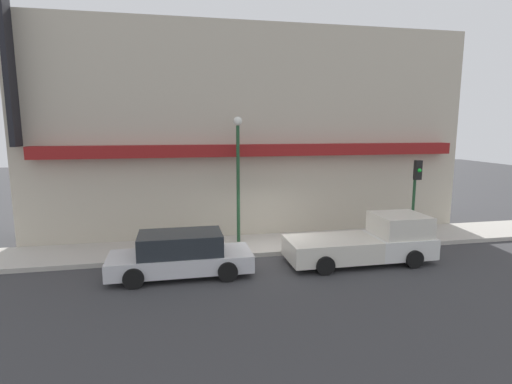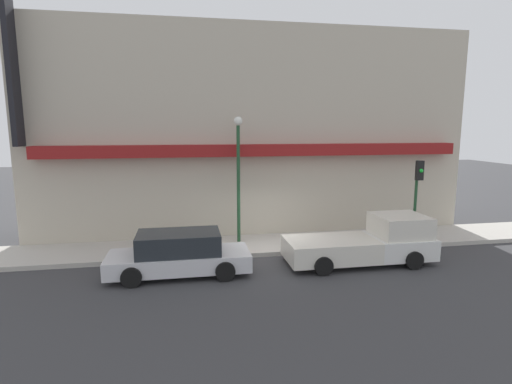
{
  "view_description": "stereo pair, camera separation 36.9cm",
  "coord_description": "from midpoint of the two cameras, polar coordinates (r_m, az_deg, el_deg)",
  "views": [
    {
      "loc": [
        -3.52,
        -14.43,
        4.97
      ],
      "look_at": [
        -0.35,
        1.08,
        2.38
      ],
      "focal_mm": 28.0,
      "sensor_mm": 36.0,
      "label": 1
    },
    {
      "loc": [
        -3.16,
        -14.5,
        4.97
      ],
      "look_at": [
        -0.35,
        1.08,
        2.38
      ],
      "focal_mm": 28.0,
      "sensor_mm": 36.0,
      "label": 2
    }
  ],
  "objects": [
    {
      "name": "ground_plane",
      "position": [
        15.66,
        1.41,
        -9.21
      ],
      "size": [
        80.0,
        80.0,
        0.0
      ],
      "primitive_type": "plane",
      "color": "#38383A"
    },
    {
      "name": "sidewalk",
      "position": [
        16.89,
        0.37,
        -7.5
      ],
      "size": [
        36.0,
        2.71,
        0.18
      ],
      "color": "#B7B2A8",
      "rests_on": "ground"
    },
    {
      "name": "building",
      "position": [
        18.95,
        -1.44,
        8.39
      ],
      "size": [
        19.8,
        3.8,
        9.98
      ],
      "color": "#BCB29E",
      "rests_on": "ground"
    },
    {
      "name": "pickup_truck",
      "position": [
        15.42,
        15.1,
        -6.89
      ],
      "size": [
        5.39,
        2.14,
        1.74
      ],
      "rotation": [
        0.0,
        0.0,
        -0.03
      ],
      "color": "white",
      "rests_on": "ground"
    },
    {
      "name": "parked_car",
      "position": [
        13.87,
        -11.46,
        -8.78
      ],
      "size": [
        4.75,
        1.98,
        1.47
      ],
      "rotation": [
        0.0,
        0.0,
        0.03
      ],
      "color": "silver",
      "rests_on": "ground"
    },
    {
      "name": "fire_hydrant",
      "position": [
        16.04,
        -11.88,
        -7.19
      ],
      "size": [
        0.16,
        0.16,
        0.6
      ],
      "color": "#196633",
      "rests_on": "sidewalk"
    },
    {
      "name": "street_lamp",
      "position": [
        16.41,
        -3.23,
        3.99
      ],
      "size": [
        0.36,
        0.36,
        5.2
      ],
      "color": "#1E4728",
      "rests_on": "sidewalk"
    },
    {
      "name": "traffic_light",
      "position": [
        17.79,
        21.3,
        0.84
      ],
      "size": [
        0.28,
        0.42,
        3.44
      ],
      "color": "#1E4728",
      "rests_on": "sidewalk"
    }
  ]
}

